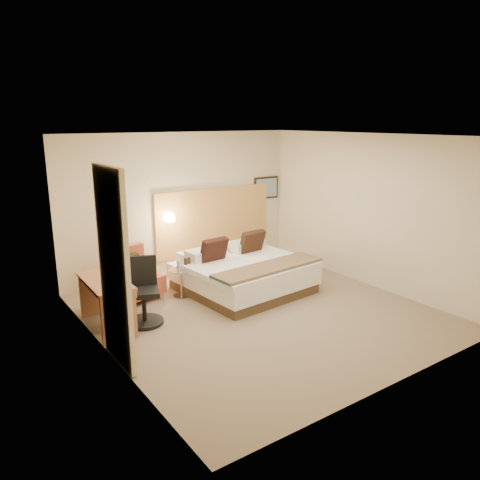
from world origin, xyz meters
TOP-DOWN VIEW (x-y plane):
  - floor at (0.00, 0.00)m, footprint 4.80×5.00m
  - ceiling at (0.00, 0.00)m, footprint 4.80×5.00m
  - wall_back at (0.00, 2.51)m, footprint 4.80×0.02m
  - wall_front at (0.00, -2.51)m, footprint 4.80×0.02m
  - wall_left at (-2.41, 0.00)m, footprint 0.02×5.00m
  - wall_right at (2.41, 0.00)m, footprint 0.02×5.00m
  - headboard_panel at (0.70, 2.47)m, footprint 2.60×0.04m
  - art_frame at (2.02, 2.48)m, footprint 0.62×0.03m
  - art_canvas at (2.02, 2.46)m, footprint 0.54×0.01m
  - lamp_arm at (-0.35, 2.42)m, footprint 0.02×0.12m
  - lamp_shade at (-0.35, 2.36)m, footprint 0.15×0.15m
  - curtain at (-2.36, -0.25)m, footprint 0.06×0.90m
  - bottle_a at (-0.74, 1.28)m, footprint 0.07×0.07m
  - menu_folder at (-0.58, 1.28)m, footprint 0.12×0.08m
  - bed at (0.34, 0.95)m, footprint 2.13×2.09m
  - lounge_chair at (-1.41, 1.70)m, footprint 0.95×0.87m
  - side_table at (-0.69, 1.29)m, footprint 0.55×0.55m
  - desk at (-2.11, 0.82)m, footprint 0.57×1.18m
  - desk_chair at (-1.63, 0.68)m, footprint 0.71×0.71m

SIDE VIEW (x-z plane):
  - floor at x=0.00m, z-range -0.02..0.00m
  - side_table at x=-0.69m, z-range 0.03..0.51m
  - bed at x=0.34m, z-range -0.17..0.80m
  - lounge_chair at x=-1.41m, z-range -0.09..0.76m
  - desk_chair at x=-1.63m, z-range -0.09..0.89m
  - desk at x=-2.11m, z-range 0.21..0.93m
  - bottle_a at x=-0.74m, z-range 0.48..0.66m
  - menu_folder at x=-0.58m, z-range 0.48..0.68m
  - headboard_panel at x=0.70m, z-range 0.30..1.60m
  - lamp_arm at x=-0.35m, z-range 1.14..1.16m
  - lamp_shade at x=-0.35m, z-range 1.07..1.22m
  - curtain at x=-2.36m, z-range 0.01..2.43m
  - wall_back at x=0.00m, z-range 0.00..2.70m
  - wall_front at x=0.00m, z-range 0.00..2.70m
  - wall_left at x=-2.41m, z-range 0.00..2.70m
  - wall_right at x=2.41m, z-range 0.00..2.70m
  - art_frame at x=2.02m, z-range 1.27..1.73m
  - art_canvas at x=2.02m, z-range 1.30..1.70m
  - ceiling at x=0.00m, z-range 2.70..2.72m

